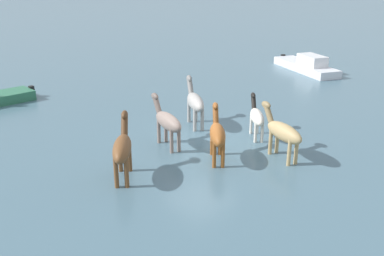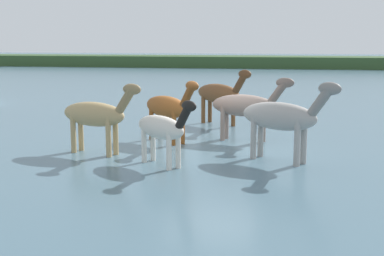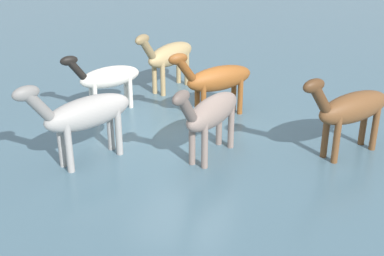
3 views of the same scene
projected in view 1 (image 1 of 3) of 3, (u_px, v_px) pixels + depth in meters
ground_plane at (200, 146)px, 17.17m from camera, size 196.52×196.52×0.00m
horse_dark_mare at (257, 116)px, 17.79m from camera, size 1.88×1.63×1.68m
horse_rear_stallion at (195, 102)px, 19.08m from camera, size 2.50×1.67×2.06m
horse_gray_outer at (167, 121)px, 16.80m from camera, size 2.51×1.01×1.94m
horse_pinto_flank at (283, 132)px, 15.73m from camera, size 2.47×1.10×1.92m
horse_dun_straggler at (217, 134)px, 15.58m from camera, size 2.09×1.87×1.89m
horse_chestnut_trailing at (122, 148)px, 14.19m from camera, size 2.27×1.95×2.02m
boat_dinghy_port at (306, 66)px, 29.88m from camera, size 6.08×3.76×1.38m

